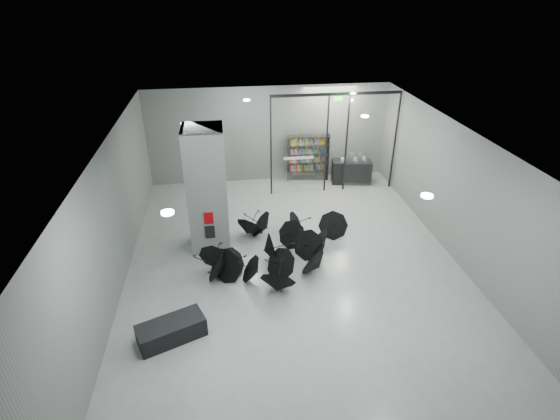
{
  "coord_description": "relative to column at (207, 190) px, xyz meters",
  "views": [
    {
      "loc": [
        -1.9,
        -10.05,
        7.74
      ],
      "look_at": [
        -0.3,
        1.5,
        1.4
      ],
      "focal_mm": 27.42,
      "sensor_mm": 36.0,
      "label": 1
    }
  ],
  "objects": [
    {
      "name": "room",
      "position": [
        2.5,
        -2.0,
        0.84
      ],
      "size": [
        14.0,
        14.02,
        4.01
      ],
      "color": "gray",
      "rests_on": "ground"
    },
    {
      "name": "umbrella_cluster",
      "position": [
        1.9,
        -1.23,
        -1.69
      ],
      "size": [
        5.12,
        4.5,
        1.26
      ],
      "color": "black",
      "rests_on": "ground"
    },
    {
      "name": "bench",
      "position": [
        -0.95,
        -4.09,
        -1.74
      ],
      "size": [
        1.73,
        1.24,
        0.51
      ],
      "primitive_type": "cube",
      "rotation": [
        0.0,
        0.0,
        0.39
      ],
      "color": "black",
      "rests_on": "ground"
    },
    {
      "name": "info_panel",
      "position": [
        0.0,
        -0.62,
        -1.15
      ],
      "size": [
        0.3,
        0.03,
        0.42
      ],
      "primitive_type": "cube",
      "color": "black",
      "rests_on": "column"
    },
    {
      "name": "exit_sign",
      "position": [
        4.9,
        3.3,
        1.82
      ],
      "size": [
        0.3,
        0.06,
        0.15
      ],
      "primitive_type": "cube",
      "color": "#0CE533",
      "rests_on": "room"
    },
    {
      "name": "glass_partition",
      "position": [
        4.89,
        3.5,
        0.18
      ],
      "size": [
        5.06,
        0.08,
        4.0
      ],
      "color": "silver",
      "rests_on": "ground"
    },
    {
      "name": "shop_counter",
      "position": [
        5.92,
        4.12,
        -1.51
      ],
      "size": [
        1.72,
        0.89,
        0.99
      ],
      "primitive_type": "cube",
      "rotation": [
        0.0,
        0.0,
        -0.15
      ],
      "color": "black",
      "rests_on": "ground"
    },
    {
      "name": "column",
      "position": [
        0.0,
        0.0,
        0.0
      ],
      "size": [
        1.2,
        1.2,
        4.0
      ],
      "primitive_type": "cube",
      "color": "slate",
      "rests_on": "ground"
    },
    {
      "name": "bookshelf",
      "position": [
        4.14,
        4.75,
        -1.01
      ],
      "size": [
        1.83,
        0.61,
        1.97
      ],
      "primitive_type": null,
      "rotation": [
        0.0,
        0.0,
        -0.14
      ],
      "color": "black",
      "rests_on": "ground"
    },
    {
      "name": "fire_cabinet",
      "position": [
        0.0,
        -0.62,
        -0.65
      ],
      "size": [
        0.28,
        0.04,
        0.38
      ],
      "primitive_type": "cube",
      "color": "#A50A07",
      "rests_on": "column"
    }
  ]
}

